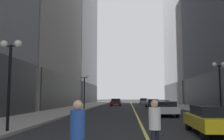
# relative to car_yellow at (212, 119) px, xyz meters

# --- Properties ---
(ground_plane) EXTENTS (200.00, 200.00, 0.00)m
(ground_plane) POSITION_rel_car_yellow_xyz_m (-3.02, 26.93, -0.72)
(ground_plane) COLOR #262628
(sidewalk_left) EXTENTS (4.50, 78.00, 0.15)m
(sidewalk_left) POSITION_rel_car_yellow_xyz_m (-11.27, 26.93, -0.64)
(sidewalk_left) COLOR #9E9991
(sidewalk_left) RESTS_ON ground
(sidewalk_right) EXTENTS (4.50, 78.00, 0.15)m
(sidewalk_right) POSITION_rel_car_yellow_xyz_m (5.23, 26.93, -0.64)
(sidewalk_right) COLOR #9E9991
(sidewalk_right) RESTS_ON ground
(lane_centre_stripe) EXTENTS (0.16, 70.00, 0.01)m
(lane_centre_stripe) POSITION_rel_car_yellow_xyz_m (-3.02, 26.93, -0.71)
(lane_centre_stripe) COLOR #E5D64C
(lane_centre_stripe) RESTS_ON ground
(building_left_far) EXTENTS (11.67, 26.00, 47.54)m
(building_left_far) POSITION_rel_car_yellow_xyz_m (-19.26, 51.93, 22.96)
(building_left_far) COLOR gray
(building_left_far) RESTS_ON ground
(car_yellow) EXTENTS (1.88, 4.37, 1.32)m
(car_yellow) POSITION_rel_car_yellow_xyz_m (0.00, 0.00, 0.00)
(car_yellow) COLOR yellow
(car_yellow) RESTS_ON ground
(car_white) EXTENTS (1.91, 4.37, 1.32)m
(car_white) POSITION_rel_car_yellow_xyz_m (-0.55, 10.74, 0.00)
(car_white) COLOR silver
(car_white) RESTS_ON ground
(car_blue) EXTENTS (1.92, 4.19, 1.32)m
(car_blue) POSITION_rel_car_yellow_xyz_m (0.05, 17.64, 0.00)
(car_blue) COLOR navy
(car_blue) RESTS_ON ground
(car_navy) EXTENTS (1.92, 4.66, 1.32)m
(car_navy) POSITION_rel_car_yellow_xyz_m (-0.10, 26.99, 0.00)
(car_navy) COLOR #141E4C
(car_navy) RESTS_ON ground
(car_maroon) EXTENTS (1.89, 4.55, 1.32)m
(car_maroon) POSITION_rel_car_yellow_xyz_m (-6.07, 34.69, 0.00)
(car_maroon) COLOR maroon
(car_maroon) RESTS_ON ground
(car_silver) EXTENTS (1.96, 4.25, 1.32)m
(car_silver) POSITION_rel_car_yellow_xyz_m (-0.31, 44.38, 0.00)
(car_silver) COLOR #B7B7BC
(car_silver) RESTS_ON ground
(pedestrian_in_blue_hoodie) EXTENTS (0.43, 0.43, 1.66)m
(pedestrian_in_blue_hoodie) POSITION_rel_car_yellow_xyz_m (-4.95, -6.15, 0.24)
(pedestrian_in_blue_hoodie) COLOR black
(pedestrian_in_blue_hoodie) RESTS_ON ground
(pedestrian_in_white_shirt) EXTENTS (0.48, 0.48, 1.64)m
(pedestrian_in_white_shirt) POSITION_rel_car_yellow_xyz_m (-3.06, -4.47, 0.24)
(pedestrian_in_white_shirt) COLOR black
(pedestrian_in_white_shirt) RESTS_ON ground
(street_lamp_left_near) EXTENTS (1.06, 0.36, 4.43)m
(street_lamp_left_near) POSITION_rel_car_yellow_xyz_m (-9.42, -0.39, 2.54)
(street_lamp_left_near) COLOR black
(street_lamp_left_near) RESTS_ON ground
(street_lamp_left_far) EXTENTS (1.06, 0.36, 4.43)m
(street_lamp_left_far) POSITION_rel_car_yellow_xyz_m (-9.42, 19.71, 2.54)
(street_lamp_left_far) COLOR black
(street_lamp_left_far) RESTS_ON ground
(street_lamp_right_mid) EXTENTS (1.06, 0.36, 4.43)m
(street_lamp_right_mid) POSITION_rel_car_yellow_xyz_m (3.38, 8.07, 2.54)
(street_lamp_right_mid) COLOR black
(street_lamp_right_mid) RESTS_ON ground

